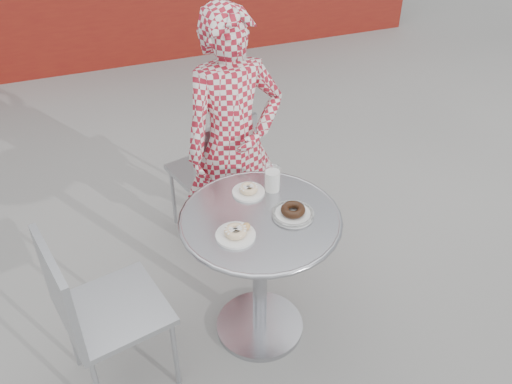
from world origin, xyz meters
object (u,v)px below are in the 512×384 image
object	(u,v)px
chair_far	(212,195)
chair_left	(118,338)
plate_near	(236,233)
plate_checker	(293,212)
milk_cup	(272,180)
seated_person	(234,145)
bistro_table	(260,248)
plate_far	(249,190)

from	to	relation	value
chair_far	chair_left	size ratio (longest dim) A/B	0.95
plate_near	plate_checker	size ratio (longest dim) A/B	0.90
chair_left	milk_cup	bearing A→B (deg)	-87.57
chair_left	seated_person	size ratio (longest dim) A/B	0.59
seated_person	bistro_table	bearing A→B (deg)	-100.82
chair_left	plate_near	world-z (taller)	chair_left
chair_left	milk_cup	distance (m)	1.06
bistro_table	chair_left	distance (m)	0.80
plate_near	plate_checker	world-z (taller)	plate_checker
chair_far	milk_cup	distance (m)	0.91
chair_far	plate_near	xyz separation A→B (m)	(-0.15, -0.97, 0.52)
plate_near	milk_cup	bearing A→B (deg)	44.26
plate_near	bistro_table	bearing A→B (deg)	30.01
bistro_table	plate_near	distance (m)	0.27
milk_cup	chair_far	bearing A→B (deg)	100.40
chair_left	plate_checker	bearing A→B (deg)	-101.80
seated_person	plate_checker	bearing A→B (deg)	-87.75
plate_checker	milk_cup	bearing A→B (deg)	94.42
chair_left	chair_far	bearing A→B (deg)	-51.30
chair_left	milk_cup	xyz separation A→B (m)	(0.87, 0.24, 0.55)
chair_far	milk_cup	world-z (taller)	milk_cup
chair_far	plate_near	size ratio (longest dim) A/B	4.89
chair_left	plate_checker	distance (m)	1.02
chair_far	plate_checker	size ratio (longest dim) A/B	4.40
bistro_table	chair_left	size ratio (longest dim) A/B	0.84
plate_far	plate_checker	xyz separation A→B (m)	(0.14, -0.23, 0.00)
milk_cup	seated_person	bearing A→B (deg)	97.00
bistro_table	plate_near	size ratio (longest dim) A/B	4.32
seated_person	plate_far	xyz separation A→B (m)	(-0.07, -0.44, 0.01)
chair_far	plate_far	xyz separation A→B (m)	(0.01, -0.69, 0.52)
plate_near	plate_far	bearing A→B (deg)	60.91
chair_far	chair_left	xyz separation A→B (m)	(-0.74, -0.94, 0.01)
seated_person	chair_left	bearing A→B (deg)	-143.71
chair_left	plate_far	bearing A→B (deg)	-84.40
plate_near	milk_cup	distance (m)	0.39
chair_left	plate_checker	size ratio (longest dim) A/B	4.63
bistro_table	milk_cup	size ratio (longest dim) A/B	6.14
bistro_table	plate_near	xyz separation A→B (m)	(-0.15, -0.08, 0.21)
plate_far	chair_far	bearing A→B (deg)	90.66
chair_left	seated_person	distance (m)	1.18
bistro_table	plate_checker	bearing A→B (deg)	-13.19
chair_left	seated_person	world-z (taller)	seated_person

